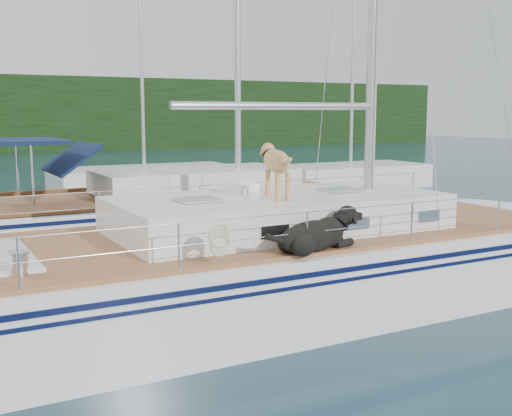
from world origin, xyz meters
TOP-DOWN VIEW (x-y plane):
  - ground at (0.00, 0.00)m, footprint 120.00×120.00m
  - main_sailboat at (0.09, -0.01)m, footprint 12.00×3.87m
  - neighbor_sailboat at (0.79, 5.89)m, footprint 11.00×3.50m
  - bg_boat_center at (4.00, 16.00)m, footprint 7.20×3.00m
  - bg_boat_east at (12.00, 13.00)m, footprint 6.40×3.00m

SIDE VIEW (x-z plane):
  - ground at x=0.00m, z-range 0.00..0.00m
  - bg_boat_center at x=4.00m, z-range -5.37..6.28m
  - bg_boat_east at x=12.00m, z-range -5.37..6.28m
  - neighbor_sailboat at x=0.79m, z-range -6.02..7.28m
  - main_sailboat at x=0.09m, z-range -6.33..7.68m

